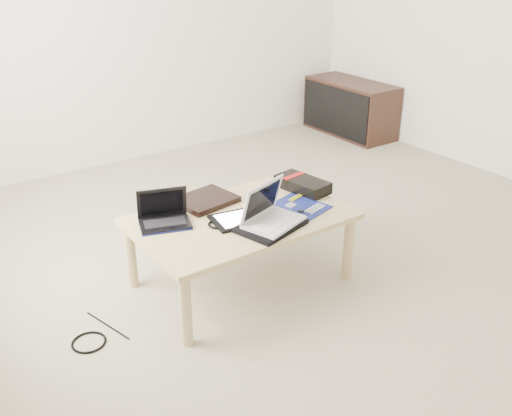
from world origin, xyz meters
TOP-DOWN VIEW (x-y plane):
  - ground at (0.00, 0.00)m, footprint 4.00×4.00m
  - coffee_table at (-0.55, -0.16)m, footprint 1.10×0.70m
  - media_cabinet at (1.77, 1.45)m, footprint 0.41×0.90m
  - book at (-0.62, 0.09)m, footprint 0.33×0.29m
  - netbook at (-0.92, -0.01)m, footprint 0.30×0.25m
  - tablet at (-0.59, -0.20)m, footprint 0.30×0.25m
  - remote at (-0.39, -0.06)m, footprint 0.10×0.23m
  - neoprene_sleeve at (-0.51, -0.35)m, footprint 0.38×0.32m
  - white_laptop at (-0.50, -0.34)m, footprint 0.34×0.29m
  - motherboard at (-0.23, -0.25)m, footprint 0.29×0.33m
  - gpu_box at (-0.07, -0.08)m, footprint 0.20×0.33m
  - cable_coil at (-0.71, -0.18)m, footprint 0.12×0.12m
  - floor_cable_coil at (-1.43, -0.19)m, footprint 0.19×0.19m
  - floor_cable_trail at (-1.31, -0.12)m, footprint 0.09×0.32m

SIDE VIEW (x-z plane):
  - ground at x=0.00m, z-range 0.00..0.00m
  - floor_cable_trail at x=-1.31m, z-range 0.00..0.01m
  - floor_cable_coil at x=-1.43m, z-range 0.00..0.01m
  - media_cabinet at x=1.77m, z-range 0.00..0.50m
  - coffee_table at x=-0.55m, z-range 0.15..0.55m
  - motherboard at x=-0.23m, z-range 0.40..0.41m
  - cable_coil at x=-0.71m, z-range 0.40..0.41m
  - tablet at x=-0.59m, z-range 0.40..0.41m
  - neoprene_sleeve at x=-0.51m, z-range 0.40..0.42m
  - remote at x=-0.39m, z-range 0.40..0.42m
  - book at x=-0.62m, z-range 0.40..0.43m
  - gpu_box at x=-0.07m, z-range 0.40..0.47m
  - netbook at x=-0.92m, z-range 0.35..0.53m
  - white_laptop at x=-0.50m, z-range 0.36..0.57m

